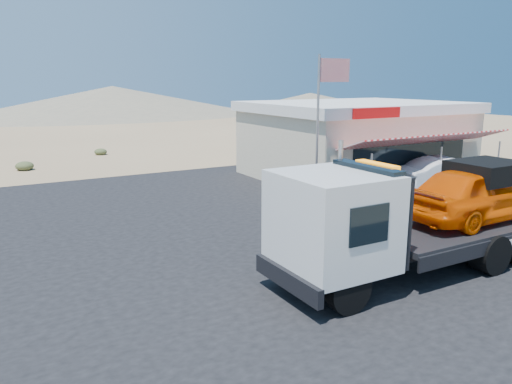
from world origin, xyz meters
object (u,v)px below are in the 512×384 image
(tow_truck, at_px, (424,211))
(white_sedan, at_px, (451,175))
(jerky_store, at_px, (355,139))
(flagpole, at_px, (323,113))

(tow_truck, height_order, white_sedan, tow_truck)
(jerky_store, xyz_separation_m, flagpole, (-5.57, -4.47, 1.77))
(tow_truck, distance_m, white_sedan, 10.38)
(tow_truck, relative_size, jerky_store, 0.89)
(tow_truck, bearing_deg, jerky_store, 57.15)
(white_sedan, distance_m, flagpole, 7.31)
(tow_truck, xyz_separation_m, jerky_store, (7.38, 11.43, 0.33))
(flagpole, bearing_deg, tow_truck, -104.62)
(jerky_store, bearing_deg, white_sedan, -79.02)
(white_sedan, xyz_separation_m, flagpole, (-6.62, 0.97, 2.93))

